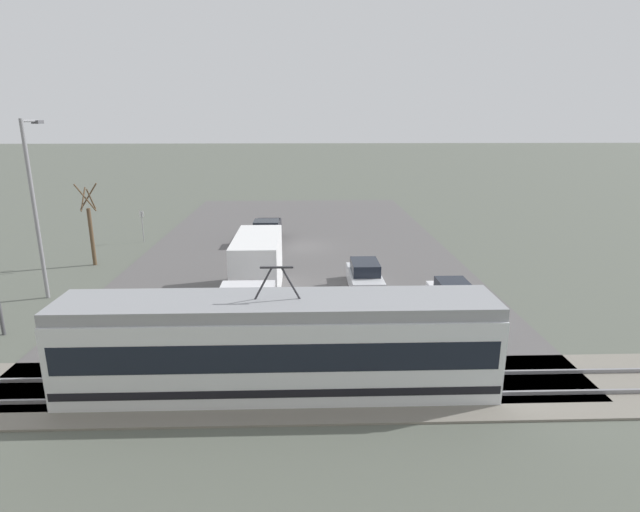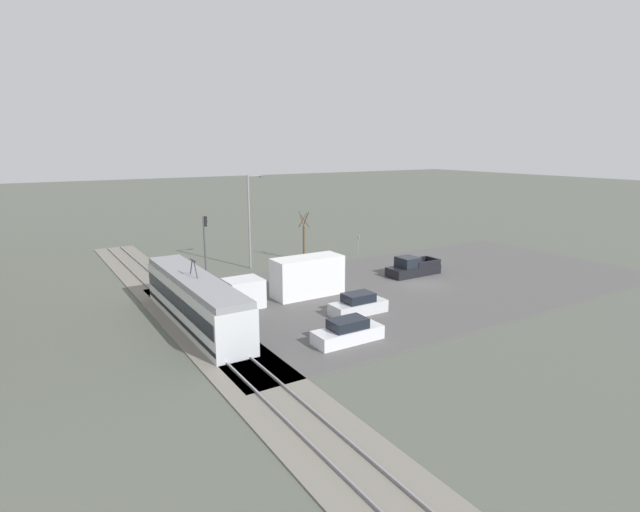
% 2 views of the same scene
% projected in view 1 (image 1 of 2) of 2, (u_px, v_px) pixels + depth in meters
% --- Properties ---
extents(ground_plane, '(320.00, 320.00, 0.00)m').
position_uv_depth(ground_plane, '(298.00, 247.00, 37.09)').
color(ground_plane, '#565B51').
extents(road_surface, '(21.61, 42.91, 0.08)m').
position_uv_depth(road_surface, '(298.00, 247.00, 37.08)').
color(road_surface, '#565454').
rests_on(road_surface, ground).
extents(rail_bed, '(62.48, 4.40, 0.22)m').
position_uv_depth(rail_bed, '(292.00, 389.00, 17.61)').
color(rail_bed, gray).
rests_on(rail_bed, ground).
extents(light_rail_tram, '(14.82, 2.67, 4.48)m').
position_uv_depth(light_rail_tram, '(279.00, 346.00, 17.16)').
color(light_rail_tram, silver).
rests_on(light_rail_tram, ground).
extents(box_truck, '(2.36, 9.88, 3.20)m').
position_uv_depth(box_truck, '(256.00, 276.00, 25.31)').
color(box_truck, silver).
rests_on(box_truck, ground).
extents(pickup_truck, '(2.01, 5.27, 1.82)m').
position_uv_depth(pickup_truck, '(267.00, 234.00, 38.09)').
color(pickup_truck, black).
rests_on(pickup_truck, ground).
extents(sedan_car_0, '(1.71, 4.53, 1.48)m').
position_uv_depth(sedan_car_0, '(454.00, 300.00, 24.39)').
color(sedan_car_0, silver).
rests_on(sedan_car_0, ground).
extents(sedan_car_1, '(1.73, 4.24, 1.53)m').
position_uv_depth(sedan_car_1, '(365.00, 277.00, 27.83)').
color(sedan_car_1, silver).
rests_on(sedan_car_1, ground).
extents(street_tree, '(1.25, 1.04, 5.33)m').
position_uv_depth(street_tree, '(91.00, 229.00, 32.02)').
color(street_tree, brown).
rests_on(street_tree, ground).
extents(street_lamp_near_crossing, '(0.36, 1.95, 9.26)m').
position_uv_depth(street_lamp_near_crossing, '(35.00, 199.00, 25.46)').
color(street_lamp_near_crossing, gray).
rests_on(street_lamp_near_crossing, ground).
extents(no_parking_sign, '(0.32, 0.08, 2.44)m').
position_uv_depth(no_parking_sign, '(142.00, 223.00, 38.28)').
color(no_parking_sign, gray).
rests_on(no_parking_sign, ground).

